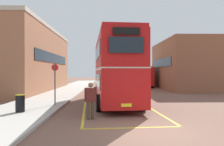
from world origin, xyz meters
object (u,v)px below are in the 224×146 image
Objects in this scene: bus_stop_sign at (55,80)px; double_decker_bus at (115,68)px; litter_bin at (20,103)px; pedestrian_boarding at (90,98)px; single_deck_bus at (141,76)px.

double_decker_bus is at bearing 19.50° from bus_stop_sign.
pedestrian_boarding is at bearing -18.56° from litter_bin.
single_deck_bus is (4.77, 18.98, -0.87)m from double_decker_bus.
single_deck_bus is at bearing 75.81° from pedestrian_boarding.
bus_stop_sign reaches higher than pedestrian_boarding.
double_decker_bus is 5.72× the size of pedestrian_boarding.
single_deck_bus is at bearing 75.89° from double_decker_bus.
single_deck_bus is 3.58× the size of bus_stop_sign.
bus_stop_sign is (1.24, 2.60, 1.12)m from litter_bin.
single_deck_bus is 25.05m from litter_bin.
litter_bin is (-5.17, -3.99, -1.91)m from double_decker_bus.
pedestrian_boarding is 0.67× the size of bus_stop_sign.
pedestrian_boarding is at bearing -104.19° from single_deck_bus.
bus_stop_sign is (-3.93, -1.39, -0.79)m from double_decker_bus.
double_decker_bus reaches higher than litter_bin.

